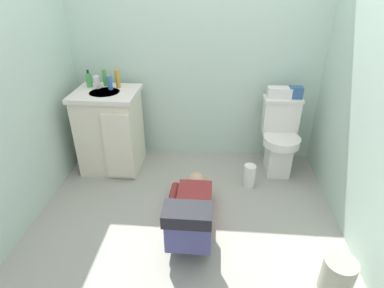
{
  "coord_description": "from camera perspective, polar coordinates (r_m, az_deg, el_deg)",
  "views": [
    {
      "loc": [
        0.22,
        -2.1,
        1.81
      ],
      "look_at": [
        0.02,
        0.36,
        0.45
      ],
      "focal_mm": 29.45,
      "sensor_mm": 36.0,
      "label": 1
    }
  ],
  "objects": [
    {
      "name": "wall_back",
      "position": [
        3.2,
        0.7,
        17.87
      ],
      "size": [
        2.65,
        0.08,
        2.4
      ],
      "primitive_type": "cube",
      "color": "#B4CFBE",
      "rests_on": "ground_plane"
    },
    {
      "name": "paper_towel_roll",
      "position": [
        3.04,
        10.34,
        -5.68
      ],
      "size": [
        0.11,
        0.11,
        0.22
      ],
      "primitive_type": "cylinder",
      "color": "white",
      "rests_on": "ground_plane"
    },
    {
      "name": "toiletry_bag",
      "position": [
        3.16,
        18.26,
        8.87
      ],
      "size": [
        0.12,
        0.09,
        0.11
      ],
      "primitive_type": "cube",
      "color": "#33598C",
      "rests_on": "toilet"
    },
    {
      "name": "person_plumber",
      "position": [
        2.48,
        -0.12,
        -12.28
      ],
      "size": [
        0.39,
        1.06,
        0.52
      ],
      "color": "maroon",
      "rests_on": "ground_plane"
    },
    {
      "name": "vanity_cabinet",
      "position": [
        3.24,
        -14.53,
        2.47
      ],
      "size": [
        0.6,
        0.53,
        0.82
      ],
      "color": "beige",
      "rests_on": "ground_plane"
    },
    {
      "name": "bottle_amber",
      "position": [
        3.14,
        -13.31,
        11.42
      ],
      "size": [
        0.04,
        0.04,
        0.18
      ],
      "primitive_type": "cylinder",
      "color": "gold",
      "rests_on": "vanity_cabinet"
    },
    {
      "name": "soap_dispenser",
      "position": [
        3.25,
        -18.16,
        10.97
      ],
      "size": [
        0.06,
        0.06,
        0.17
      ],
      "color": "#48A051",
      "rests_on": "vanity_cabinet"
    },
    {
      "name": "bottle_blue",
      "position": [
        3.12,
        -14.64,
        10.65
      ],
      "size": [
        0.04,
        0.04,
        0.13
      ],
      "primitive_type": "cylinder",
      "color": "#3B6DB4",
      "rests_on": "vanity_cabinet"
    },
    {
      "name": "trash_can",
      "position": [
        2.34,
        24.85,
        -20.83
      ],
      "size": [
        0.2,
        0.2,
        0.25
      ],
      "primitive_type": "cylinder",
      "color": "gray",
      "rests_on": "ground_plane"
    },
    {
      "name": "bottle_white",
      "position": [
        3.19,
        -16.85,
        10.67
      ],
      "size": [
        0.06,
        0.06,
        0.12
      ],
      "primitive_type": "cylinder",
      "color": "white",
      "rests_on": "vanity_cabinet"
    },
    {
      "name": "faucet",
      "position": [
        3.21,
        -14.78,
        10.87
      ],
      "size": [
        0.02,
        0.02,
        0.1
      ],
      "primitive_type": "cylinder",
      "color": "silver",
      "rests_on": "vanity_cabinet"
    },
    {
      "name": "ground_plane",
      "position": [
        2.79,
        -0.99,
        -12.05
      ],
      "size": [
        2.99,
        2.99,
        0.04
      ],
      "primitive_type": "cube",
      "color": "#99988B"
    },
    {
      "name": "bottle_green",
      "position": [
        3.23,
        -15.5,
        11.51
      ],
      "size": [
        0.04,
        0.04,
        0.17
      ],
      "primitive_type": "cylinder",
      "color": "#4BA44A",
      "rests_on": "vanity_cabinet"
    },
    {
      "name": "toilet",
      "position": [
        3.23,
        15.6,
        1.16
      ],
      "size": [
        0.36,
        0.46,
        0.75
      ],
      "color": "silver",
      "rests_on": "ground_plane"
    },
    {
      "name": "tissue_box",
      "position": [
        3.13,
        15.56,
        8.98
      ],
      "size": [
        0.22,
        0.11,
        0.1
      ],
      "primitive_type": "cube",
      "color": "silver",
      "rests_on": "toilet"
    },
    {
      "name": "wall_left",
      "position": [
        2.65,
        -30.7,
        11.64
      ],
      "size": [
        0.08,
        1.99,
        2.4
      ],
      "primitive_type": "cube",
      "color": "#B4CFBE",
      "rests_on": "ground_plane"
    },
    {
      "name": "wall_right",
      "position": [
        2.43,
        31.0,
        10.3
      ],
      "size": [
        0.08,
        1.99,
        2.4
      ],
      "primitive_type": "cube",
      "color": "#B4CFBE",
      "rests_on": "ground_plane"
    }
  ]
}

